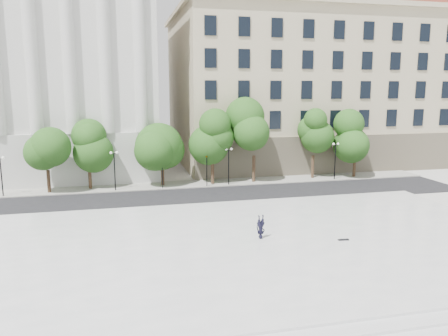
{
  "coord_description": "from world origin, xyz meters",
  "views": [
    {
      "loc": [
        -6.31,
        -24.51,
        10.85
      ],
      "look_at": [
        1.83,
        10.0,
        4.39
      ],
      "focal_mm": 35.0,
      "sensor_mm": 36.0,
      "label": 1
    }
  ],
  "objects_px": {
    "person_lying": "(261,235)",
    "skateboard": "(343,240)",
    "traffic_light_west": "(162,156)",
    "traffic_light_east": "(207,155)"
  },
  "relations": [
    {
      "from": "traffic_light_west",
      "to": "skateboard",
      "type": "distance_m",
      "value": 23.31
    },
    {
      "from": "person_lying",
      "to": "skateboard",
      "type": "xyz_separation_m",
      "value": [
        5.51,
        -1.68,
        -0.19
      ]
    },
    {
      "from": "traffic_light_east",
      "to": "person_lying",
      "type": "bearing_deg",
      "value": -89.47
    },
    {
      "from": "person_lying",
      "to": "skateboard",
      "type": "bearing_deg",
      "value": -18.78
    },
    {
      "from": "traffic_light_east",
      "to": "person_lying",
      "type": "xyz_separation_m",
      "value": [
        0.18,
        -18.83,
        -2.96
      ]
    },
    {
      "from": "traffic_light_east",
      "to": "person_lying",
      "type": "distance_m",
      "value": 19.07
    },
    {
      "from": "traffic_light_west",
      "to": "person_lying",
      "type": "bearing_deg",
      "value": -74.86
    },
    {
      "from": "person_lying",
      "to": "traffic_light_east",
      "type": "bearing_deg",
      "value": 88.69
    },
    {
      "from": "traffic_light_east",
      "to": "skateboard",
      "type": "bearing_deg",
      "value": -74.52
    },
    {
      "from": "traffic_light_east",
      "to": "skateboard",
      "type": "xyz_separation_m",
      "value": [
        5.68,
        -20.51,
        -3.15
      ]
    }
  ]
}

